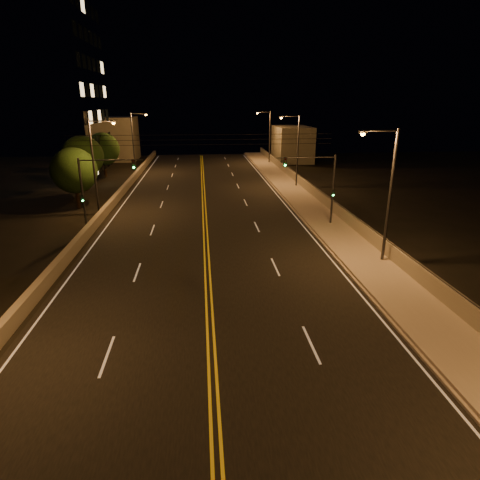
{
  "coord_description": "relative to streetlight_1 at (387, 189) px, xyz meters",
  "views": [
    {
      "loc": [
        -0.21,
        -4.68,
        10.39
      ],
      "look_at": [
        2.0,
        18.0,
        2.5
      ],
      "focal_mm": 30.0,
      "sensor_mm": 36.0,
      "label": 1
    }
  ],
  "objects": [
    {
      "name": "road",
      "position": [
        -11.51,
        0.57,
        -5.13
      ],
      "size": [
        18.0,
        120.0,
        0.02
      ],
      "primitive_type": "cube",
      "color": "black",
      "rests_on": "ground"
    },
    {
      "name": "sidewalk",
      "position": [
        -0.71,
        0.57,
        -4.99
      ],
      "size": [
        3.6,
        120.0,
        0.3
      ],
      "primitive_type": "cube",
      "color": "#9F9285",
      "rests_on": "ground"
    },
    {
      "name": "curb",
      "position": [
        -2.58,
        0.57,
        -5.06
      ],
      "size": [
        0.14,
        120.0,
        0.15
      ],
      "primitive_type": "cube",
      "color": "#9F9285",
      "rests_on": "ground"
    },
    {
      "name": "parapet_wall",
      "position": [
        0.94,
        0.57,
        -4.34
      ],
      "size": [
        0.3,
        120.0,
        1.0
      ],
      "primitive_type": "cube",
      "color": "gray",
      "rests_on": "sidewalk"
    },
    {
      "name": "jersey_barrier",
      "position": [
        -21.03,
        0.57,
        -4.71
      ],
      "size": [
        0.45,
        120.0,
        0.85
      ],
      "primitive_type": "cube",
      "color": "gray",
      "rests_on": "ground"
    },
    {
      "name": "distant_building_right",
      "position": [
        4.99,
        49.39,
        -2.06
      ],
      "size": [
        6.0,
        10.0,
        6.16
      ],
      "primitive_type": "cube",
      "color": "slate",
      "rests_on": "ground"
    },
    {
      "name": "distant_building_left",
      "position": [
        -27.51,
        53.93,
        -1.26
      ],
      "size": [
        8.0,
        8.0,
        7.75
      ],
      "primitive_type": "cube",
      "color": "slate",
      "rests_on": "ground"
    },
    {
      "name": "parapet_rail",
      "position": [
        0.94,
        0.57,
        -3.81
      ],
      "size": [
        0.06,
        120.0,
        0.06
      ],
      "primitive_type": "cylinder",
      "rotation": [
        1.57,
        0.0,
        0.0
      ],
      "color": "black",
      "rests_on": "parapet_wall"
    },
    {
      "name": "lane_markings",
      "position": [
        -11.51,
        0.5,
        -5.12
      ],
      "size": [
        17.32,
        116.0,
        0.0
      ],
      "color": "silver",
      "rests_on": "road"
    },
    {
      "name": "streetlight_1",
      "position": [
        0.0,
        0.0,
        0.0
      ],
      "size": [
        2.55,
        0.28,
        8.87
      ],
      "color": "#2D2D33",
      "rests_on": "ground"
    },
    {
      "name": "streetlight_2",
      "position": [
        0.0,
        25.43,
        0.0
      ],
      "size": [
        2.55,
        0.28,
        8.87
      ],
      "color": "#2D2D33",
      "rests_on": "ground"
    },
    {
      "name": "streetlight_3",
      "position": [
        0.0,
        46.24,
        0.0
      ],
      "size": [
        2.55,
        0.28,
        8.87
      ],
      "color": "#2D2D33",
      "rests_on": "ground"
    },
    {
      "name": "streetlight_5",
      "position": [
        -21.43,
        14.74,
        0.0
      ],
      "size": [
        2.55,
        0.28,
        8.87
      ],
      "color": "#2D2D33",
      "rests_on": "ground"
    },
    {
      "name": "streetlight_6",
      "position": [
        -21.43,
        38.5,
        0.0
      ],
      "size": [
        2.55,
        0.28,
        8.87
      ],
      "color": "#2D2D33",
      "rests_on": "ground"
    },
    {
      "name": "traffic_signal_right",
      "position": [
        -1.5,
        8.78,
        -1.22
      ],
      "size": [
        5.11,
        0.31,
        6.2
      ],
      "color": "#2D2D33",
      "rests_on": "ground"
    },
    {
      "name": "traffic_signal_left",
      "position": [
        -20.32,
        8.78,
        -1.22
      ],
      "size": [
        5.11,
        0.31,
        6.2
      ],
      "color": "#2D2D33",
      "rests_on": "ground"
    },
    {
      "name": "overhead_wires",
      "position": [
        -11.51,
        10.07,
        2.26
      ],
      "size": [
        22.0,
        0.03,
        0.83
      ],
      "color": "black"
    },
    {
      "name": "tree_0",
      "position": [
        -24.35,
        17.36,
        -1.27
      ],
      "size": [
        4.53,
        4.53,
        6.14
      ],
      "color": "black",
      "rests_on": "ground"
    },
    {
      "name": "tree_1",
      "position": [
        -25.83,
        26.27,
        -0.97
      ],
      "size": [
        4.88,
        4.88,
        6.61
      ],
      "color": "black",
      "rests_on": "ground"
    },
    {
      "name": "tree_2",
      "position": [
        -25.58,
        35.84,
        -1.18
      ],
      "size": [
        4.64,
        4.64,
        6.29
      ],
      "color": "black",
      "rests_on": "ground"
    }
  ]
}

